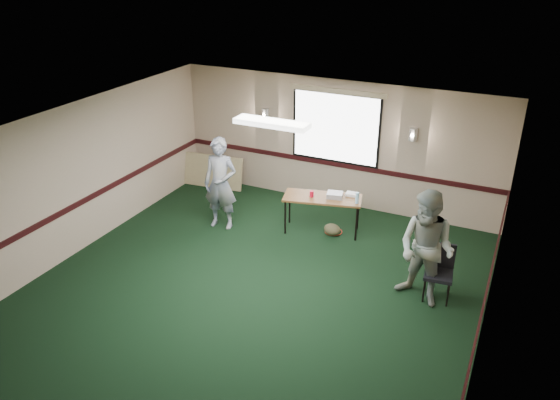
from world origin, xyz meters
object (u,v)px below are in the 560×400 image
at_px(conference_chair, 439,267).
at_px(person_left, 220,184).
at_px(folding_table, 322,200).
at_px(person_right, 426,249).
at_px(projector, 335,195).

xyz_separation_m(conference_chair, person_left, (-4.34, 0.56, 0.40)).
height_order(folding_table, person_right, person_right).
relative_size(folding_table, projector, 5.39).
relative_size(person_left, person_right, 0.98).
bearing_deg(person_right, conference_chair, 71.52).
height_order(projector, person_right, person_right).
xyz_separation_m(folding_table, conference_chair, (2.46, -1.20, -0.17)).
height_order(conference_chair, person_right, person_right).
xyz_separation_m(conference_chair, person_right, (-0.20, -0.26, 0.42)).
bearing_deg(folding_table, conference_chair, -40.09).
xyz_separation_m(folding_table, person_right, (2.26, -1.46, 0.25)).
bearing_deg(conference_chair, person_left, 165.90).
bearing_deg(conference_chair, projector, 143.48).
distance_m(folding_table, person_left, 2.00).
relative_size(conference_chair, person_right, 0.47).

